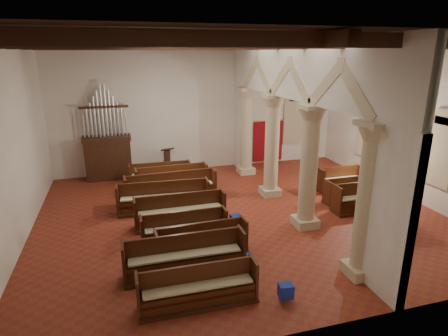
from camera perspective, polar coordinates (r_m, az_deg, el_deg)
The scene contains 33 objects.
floor at distance 13.60m, azimuth 2.44°, elevation -7.06°, with size 14.00×14.00×0.00m, color maroon.
ceiling at distance 12.41m, azimuth 2.81°, elevation 19.10°, with size 14.00×14.00×0.00m, color black.
wall_back at distance 18.37m, azimuth -3.46°, elevation 9.09°, with size 14.00×0.02×6.00m, color beige.
wall_front at distance 7.46m, azimuth 17.56°, elevation -3.93°, with size 14.00×0.02×6.00m, color beige.
wall_left at distance 12.39m, azimuth -29.80°, elevation 2.86°, with size 0.02×12.00×6.00m, color beige.
wall_right at distance 16.29m, azimuth 26.78°, elevation 6.24°, with size 0.02×12.00×6.00m, color beige.
ceiling_beams at distance 12.40m, azimuth 2.80°, elevation 18.27°, with size 13.80×11.80×0.30m, color #3C1F13, non-canonical shape.
arcade at distance 13.25m, azimuth 10.12°, elevation 8.16°, with size 0.90×11.90×6.00m.
window_right_a at distance 15.39m, azimuth 30.03°, elevation 2.16°, with size 0.03×1.00×2.20m, color #3A8363.
window_right_b at distance 18.30m, azimuth 21.19°, elevation 5.38°, with size 0.03×1.00×2.20m, color #3A8363.
window_back at distance 20.16m, azimuth 10.70°, elevation 7.24°, with size 1.00×0.03×2.20m, color #3A8363.
pipe_organ at distance 17.75m, azimuth -17.32°, elevation 2.68°, with size 2.10×0.85×4.40m.
lectern at distance 18.08m, azimuth -8.62°, elevation 0.82°, with size 0.61×0.64×1.31m.
dossal_curtain at distance 19.69m, azimuth 6.69°, elevation 4.12°, with size 1.80×0.07×2.17m.
processional_banner at distance 20.43m, azimuth 13.36°, elevation 3.29°, with size 0.60×0.77×2.64m.
hymnal_box_a at distance 9.30m, azimuth 9.39°, elevation -17.95°, with size 0.34×0.27×0.34m, color #163A9A.
hymnal_box_b at distance 10.45m, azimuth 3.50°, elevation -13.59°, with size 0.28×0.23×0.28m, color #16148E.
hymnal_box_c at distance 12.53m, azimuth 1.81°, elevation -7.89°, with size 0.34×0.28×0.34m, color navy.
tube_heater_a at distance 9.80m, azimuth -4.93°, elevation -16.49°, with size 0.11×0.11×1.15m, color silver.
tube_heater_b at distance 10.67m, azimuth -5.68°, elevation -13.44°, with size 0.10×0.10×1.05m, color white.
nave_pew_0 at distance 9.05m, azimuth -3.95°, elevation -18.46°, with size 2.76×0.66×0.96m.
nave_pew_1 at distance 10.15m, azimuth -5.93°, elevation -13.96°, with size 3.17×0.73×1.06m.
nave_pew_2 at distance 10.90m, azimuth -3.37°, elevation -11.74°, with size 2.67×0.77×0.96m.
nave_pew_3 at distance 11.69m, azimuth -6.02°, elevation -9.69°, with size 2.64×0.65×0.95m.
nave_pew_4 at distance 12.73m, azimuth -6.63°, elevation -7.16°, with size 3.03×0.73×1.08m.
nave_pew_5 at distance 13.92m, azimuth -9.16°, elevation -5.07°, with size 3.36×0.94×1.09m.
nave_pew_6 at distance 14.76m, azimuth -8.00°, elevation -3.64°, with size 3.56×0.92×1.14m.
nave_pew_7 at distance 15.61m, azimuth -7.91°, elevation -2.45°, with size 2.96×0.88×1.14m.
nave_pew_8 at distance 16.68m, azimuth -9.66°, elevation -1.43°, with size 2.67×0.74×0.98m.
aisle_pew_0 at distance 13.84m, azimuth 23.69°, elevation -6.57°, with size 1.85×0.78×1.03m.
aisle_pew_1 at distance 14.54m, azimuth 19.89°, elevation -4.92°, with size 1.97×0.75×1.08m.
aisle_pew_2 at distance 15.25m, azimuth 18.04°, elevation -3.84°, with size 1.74×0.70×0.97m.
aisle_pew_3 at distance 16.41m, azimuth 17.29°, elevation -2.21°, with size 1.90×0.71×1.03m.
Camera 1 is at (-4.00, -11.74, 5.59)m, focal length 30.00 mm.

